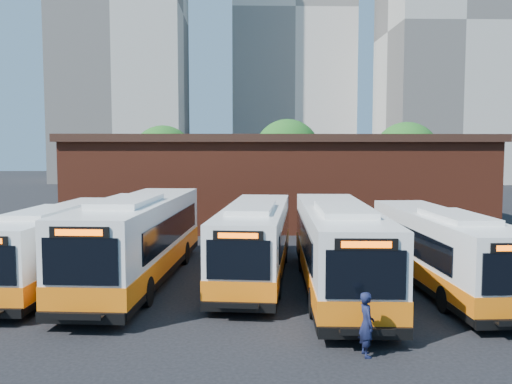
{
  "coord_description": "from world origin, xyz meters",
  "views": [
    {
      "loc": [
        -2.69,
        -19.74,
        5.56
      ],
      "look_at": [
        -1.99,
        4.16,
        3.59
      ],
      "focal_mm": 38.0,
      "sensor_mm": 36.0,
      "label": 1
    }
  ],
  "objects_px": {
    "bus_west": "(139,242)",
    "bus_midwest": "(255,243)",
    "bus_farwest": "(59,247)",
    "bus_mideast": "(338,251)",
    "bus_east": "(441,253)",
    "transit_worker": "(366,324)"
  },
  "relations": [
    {
      "from": "bus_farwest",
      "to": "transit_worker",
      "type": "xyz_separation_m",
      "value": [
        10.84,
        -8.36,
        -0.57
      ]
    },
    {
      "from": "bus_midwest",
      "to": "transit_worker",
      "type": "bearing_deg",
      "value": -65.86
    },
    {
      "from": "bus_west",
      "to": "bus_east",
      "type": "bearing_deg",
      "value": -2.38
    },
    {
      "from": "bus_farwest",
      "to": "bus_west",
      "type": "xyz_separation_m",
      "value": [
        3.29,
        -0.0,
        0.2
      ]
    },
    {
      "from": "bus_west",
      "to": "bus_east",
      "type": "distance_m",
      "value": 12.2
    },
    {
      "from": "transit_worker",
      "to": "bus_farwest",
      "type": "bearing_deg",
      "value": 47.27
    },
    {
      "from": "bus_midwest",
      "to": "bus_west",
      "type": "bearing_deg",
      "value": -167.32
    },
    {
      "from": "bus_mideast",
      "to": "bus_east",
      "type": "height_order",
      "value": "bus_mideast"
    },
    {
      "from": "bus_farwest",
      "to": "transit_worker",
      "type": "bearing_deg",
      "value": -32.95
    },
    {
      "from": "bus_midwest",
      "to": "bus_east",
      "type": "distance_m",
      "value": 7.55
    },
    {
      "from": "bus_farwest",
      "to": "bus_midwest",
      "type": "xyz_separation_m",
      "value": [
        8.12,
        0.47,
        0.04
      ]
    },
    {
      "from": "bus_east",
      "to": "transit_worker",
      "type": "distance_m",
      "value": 8.18
    },
    {
      "from": "bus_east",
      "to": "transit_worker",
      "type": "xyz_separation_m",
      "value": [
        -4.54,
        -6.78,
        -0.56
      ]
    },
    {
      "from": "bus_farwest",
      "to": "bus_mideast",
      "type": "height_order",
      "value": "bus_mideast"
    },
    {
      "from": "bus_farwest",
      "to": "bus_west",
      "type": "bearing_deg",
      "value": 4.6
    },
    {
      "from": "bus_farwest",
      "to": "bus_east",
      "type": "bearing_deg",
      "value": -1.16
    },
    {
      "from": "bus_west",
      "to": "bus_midwest",
      "type": "relative_size",
      "value": 1.11
    },
    {
      "from": "bus_mideast",
      "to": "bus_east",
      "type": "bearing_deg",
      "value": 6.01
    },
    {
      "from": "bus_west",
      "to": "bus_mideast",
      "type": "xyz_separation_m",
      "value": [
        7.98,
        -1.77,
        -0.07
      ]
    },
    {
      "from": "bus_farwest",
      "to": "bus_midwest",
      "type": "distance_m",
      "value": 8.13
    },
    {
      "from": "bus_mideast",
      "to": "transit_worker",
      "type": "xyz_separation_m",
      "value": [
        -0.43,
        -6.59,
        -0.7
      ]
    },
    {
      "from": "bus_farwest",
      "to": "bus_west",
      "type": "relative_size",
      "value": 0.88
    }
  ]
}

